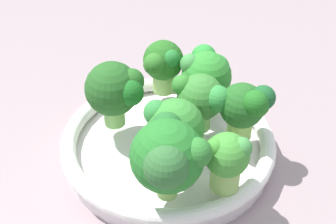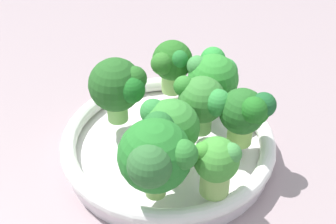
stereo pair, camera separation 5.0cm
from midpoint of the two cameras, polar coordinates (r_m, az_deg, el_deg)
ground_plane at (r=52.91cm, az=1.13°, el=-8.61°), size 130.00×130.00×2.50cm
bowl at (r=53.38cm, az=2.71°, el=-3.92°), size 23.01×23.01×3.07cm
broccoli_floret_0 at (r=55.14cm, az=7.91°, el=4.00°), size 6.66×5.80×6.33cm
broccoli_floret_1 at (r=51.58cm, az=-2.97°, el=2.90°), size 5.76×6.26×7.47cm
broccoli_floret_2 at (r=42.65cm, az=1.96°, el=-5.22°), size 8.20×7.11×8.07cm
broccoli_floret_3 at (r=47.20cm, az=3.17°, el=-2.04°), size 5.60×6.18×6.65cm
broccoli_floret_4 at (r=44.44cm, az=8.91°, el=-5.98°), size 4.17×4.26×6.05cm
broccoli_floret_5 at (r=56.40cm, az=2.94°, el=5.64°), size 5.30×4.67×6.49cm
broccoli_floret_6 at (r=49.76cm, az=11.97°, el=-0.18°), size 5.03×5.57×6.56cm
broccoli_floret_7 at (r=50.71cm, az=6.88°, el=1.17°), size 5.11×5.97×6.47cm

